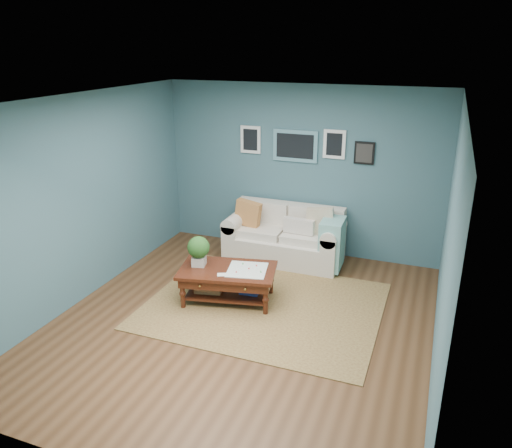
% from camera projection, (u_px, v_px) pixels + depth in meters
% --- Properties ---
extents(room_shell, '(5.00, 5.02, 2.70)m').
position_uv_depth(room_shell, '(243.00, 218.00, 5.79)').
color(room_shell, brown).
rests_on(room_shell, ground).
extents(area_rug, '(3.01, 2.40, 0.01)m').
position_uv_depth(area_rug, '(264.00, 305.00, 6.61)').
color(area_rug, brown).
rests_on(area_rug, ground).
extents(loveseat, '(1.86, 0.85, 0.96)m').
position_uv_depth(loveseat, '(290.00, 237.00, 7.86)').
color(loveseat, beige).
rests_on(loveseat, ground).
extents(coffee_table, '(1.38, 0.98, 0.88)m').
position_uv_depth(coffee_table, '(223.00, 274.00, 6.62)').
color(coffee_table, black).
rests_on(coffee_table, ground).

